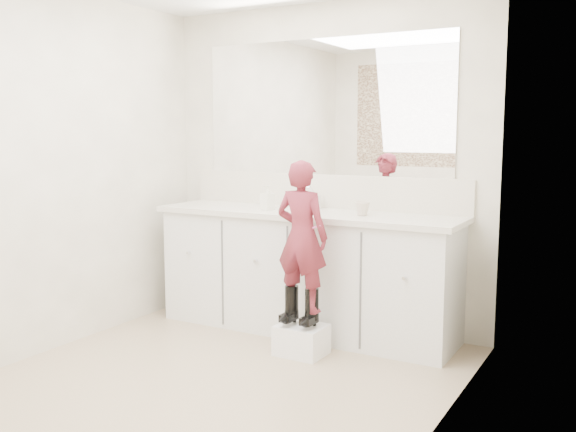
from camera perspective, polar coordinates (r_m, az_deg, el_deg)
The scene contains 16 objects.
floor at distance 3.85m, azimuth -7.27°, elevation -14.84°, with size 3.00×3.00×0.00m, color #998264.
wall_back at distance 4.85m, azimuth 3.16°, elevation 4.44°, with size 2.60×2.60×0.00m, color #BDB4A1.
wall_left at distance 4.47m, azimuth -21.04°, elevation 3.69°, with size 3.00×3.00×0.00m, color #BDB4A1.
wall_right at distance 2.98m, azimuth 12.84°, elevation 2.31°, with size 3.00×3.00×0.00m, color #BDB4A1.
vanity_cabinet at distance 4.71m, azimuth 1.60°, elevation -5.17°, with size 2.20×0.55×0.85m, color silver.
countertop at distance 4.62m, azimuth 1.54°, elevation 0.19°, with size 2.28×0.58×0.04m, color beige.
backsplash at distance 4.85m, azimuth 3.06°, elevation 2.25°, with size 2.28×0.03×0.25m, color beige.
mirror at distance 4.84m, azimuth 3.13°, elevation 9.64°, with size 2.00×0.02×1.00m, color white.
faucet at distance 4.76m, azimuth 2.47°, elevation 1.24°, with size 0.08×0.08×0.10m, color silver.
cup at distance 4.41m, azimuth 6.61°, elevation 0.66°, with size 0.10×0.10×0.09m, color beige.
soap_bottle at distance 4.70m, azimuth -1.85°, elevation 1.65°, with size 0.08×0.08×0.18m, color silver.
step_stool at distance 4.30m, azimuth 1.21°, elevation -10.95°, with size 0.31×0.26×0.20m, color white.
boot_left at distance 4.27m, azimuth 0.33°, elevation -7.89°, with size 0.09×0.17×0.26m, color black, non-canonical shape.
boot_right at distance 4.20m, azimuth 2.13°, elevation -8.16°, with size 0.09×0.17×0.26m, color black, non-canonical shape.
toddler at distance 4.13m, azimuth 1.24°, elevation -1.82°, with size 0.36×0.24×0.98m, color #B1364D.
toothbrush at distance 4.09m, azimuth 2.10°, elevation -1.10°, with size 0.01×0.01×0.14m, color #FF63BD.
Camera 1 is at (2.15, -2.84, 1.46)m, focal length 40.00 mm.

